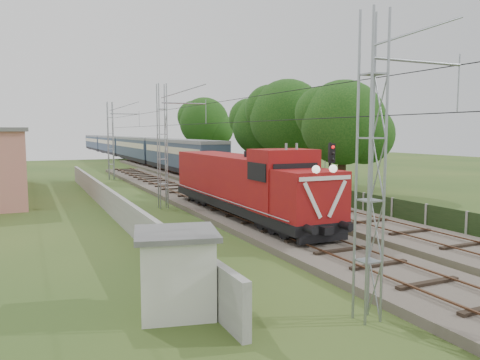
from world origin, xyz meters
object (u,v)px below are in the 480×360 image
locomotive (244,183)px  signal_post (331,170)px  relay_hut (177,271)px  coach_rake (124,146)px

locomotive → signal_post: size_ratio=3.57×
locomotive → relay_hut: locomotive is taller
coach_rake → signal_post: size_ratio=20.14×
coach_rake → relay_hut: 73.72m
locomotive → relay_hut: bearing=-123.0°
coach_rake → signal_post: 65.46m
relay_hut → signal_post: bearing=35.3°
locomotive → signal_post: 5.12m
locomotive → coach_rake: (5.00, 61.27, 0.38)m
coach_rake → signal_post: bearing=-91.9°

